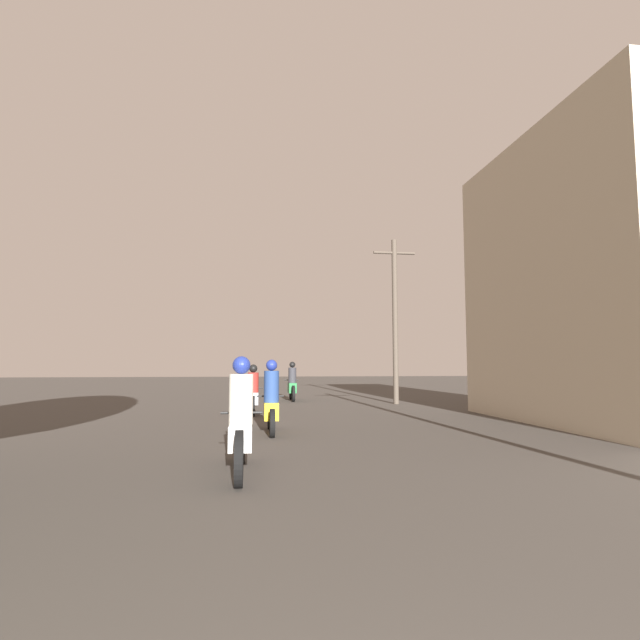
{
  "coord_description": "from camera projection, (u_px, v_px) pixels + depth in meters",
  "views": [
    {
      "loc": [
        -0.55,
        0.01,
        1.47
      ],
      "look_at": [
        1.87,
        17.85,
        3.07
      ],
      "focal_mm": 28.0,
      "sensor_mm": 36.0,
      "label": 1
    }
  ],
  "objects": [
    {
      "name": "building_right_near",
      "position": [
        601.0,
        278.0,
        12.68
      ],
      "size": [
        4.02,
        7.32,
        7.3
      ],
      "color": "beige",
      "rests_on": "ground_plane"
    },
    {
      "name": "motorcycle_silver",
      "position": [
        253.0,
        394.0,
        14.74
      ],
      "size": [
        0.6,
        1.9,
        1.46
      ],
      "rotation": [
        0.0,
        0.0,
        -0.13
      ],
      "color": "black",
      "rests_on": "ground_plane"
    },
    {
      "name": "motorcycle_green",
      "position": [
        292.0,
        385.0,
        20.16
      ],
      "size": [
        0.6,
        1.97,
        1.57
      ],
      "rotation": [
        0.0,
        0.0,
        -0.08
      ],
      "color": "black",
      "rests_on": "ground_plane"
    },
    {
      "name": "motorcycle_yellow",
      "position": [
        271.0,
        403.0,
        10.69
      ],
      "size": [
        0.6,
        1.92,
        1.57
      ],
      "rotation": [
        0.0,
        0.0,
        -0.17
      ],
      "color": "black",
      "rests_on": "ground_plane"
    },
    {
      "name": "motorcycle_white",
      "position": [
        241.0,
        426.0,
        6.71
      ],
      "size": [
        0.6,
        2.16,
        1.57
      ],
      "rotation": [
        0.0,
        0.0,
        0.16
      ],
      "color": "black",
      "rests_on": "ground_plane"
    },
    {
      "name": "utility_pole_far",
      "position": [
        395.0,
        317.0,
        18.75
      ],
      "size": [
        1.6,
        0.2,
        6.19
      ],
      "color": "#4C4238",
      "rests_on": "ground_plane"
    }
  ]
}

